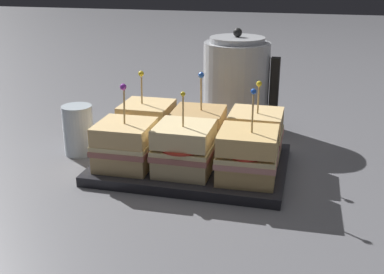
# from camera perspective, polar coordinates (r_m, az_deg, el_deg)

# --- Properties ---
(ground_plane) EXTENTS (6.00, 6.00, 0.00)m
(ground_plane) POSITION_cam_1_polar(r_m,az_deg,el_deg) (0.92, 0.00, -3.73)
(ground_plane) COLOR slate
(serving_platter) EXTENTS (0.35, 0.25, 0.02)m
(serving_platter) POSITION_cam_1_polar(r_m,az_deg,el_deg) (0.91, 0.00, -3.21)
(serving_platter) COLOR #232328
(serving_platter) RESTS_ON ground_plane
(sandwich_front_left) EXTENTS (0.10, 0.10, 0.15)m
(sandwich_front_left) POSITION_cam_1_polar(r_m,az_deg,el_deg) (0.87, -7.90, -0.91)
(sandwich_front_left) COLOR #DBB77A
(sandwich_front_left) RESTS_ON serving_platter
(sandwich_front_center) EXTENTS (0.10, 0.11, 0.15)m
(sandwich_front_center) POSITION_cam_1_polar(r_m,az_deg,el_deg) (0.84, -1.05, -1.40)
(sandwich_front_center) COLOR beige
(sandwich_front_center) RESTS_ON serving_platter
(sandwich_front_right) EXTENTS (0.10, 0.10, 0.16)m
(sandwich_front_right) POSITION_cam_1_polar(r_m,az_deg,el_deg) (0.82, 6.60, -2.16)
(sandwich_front_right) COLOR tan
(sandwich_front_right) RESTS_ON serving_platter
(sandwich_back_left) EXTENTS (0.10, 0.10, 0.15)m
(sandwich_back_left) POSITION_cam_1_polar(r_m,az_deg,el_deg) (0.97, -5.33, 1.51)
(sandwich_back_left) COLOR #DBB77A
(sandwich_back_left) RESTS_ON serving_platter
(sandwich_back_center) EXTENTS (0.11, 0.11, 0.16)m
(sandwich_back_center) POSITION_cam_1_polar(r_m,az_deg,el_deg) (0.94, 0.75, 0.85)
(sandwich_back_center) COLOR tan
(sandwich_back_center) RESTS_ON serving_platter
(sandwich_back_right) EXTENTS (0.10, 0.10, 0.15)m
(sandwich_back_right) POSITION_cam_1_polar(r_m,az_deg,el_deg) (0.92, 7.53, 0.35)
(sandwich_back_right) COLOR #DBB77A
(sandwich_back_right) RESTS_ON serving_platter
(kettle_steel) EXTENTS (0.17, 0.15, 0.23)m
(kettle_steel) POSITION_cam_1_polar(r_m,az_deg,el_deg) (1.12, 5.29, 6.23)
(kettle_steel) COLOR #B7BABF
(kettle_steel) RESTS_ON ground_plane
(drinking_glass) EXTENTS (0.06, 0.06, 0.10)m
(drinking_glass) POSITION_cam_1_polar(r_m,az_deg,el_deg) (0.99, -13.32, 0.80)
(drinking_glass) COLOR silver
(drinking_glass) RESTS_ON ground_plane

